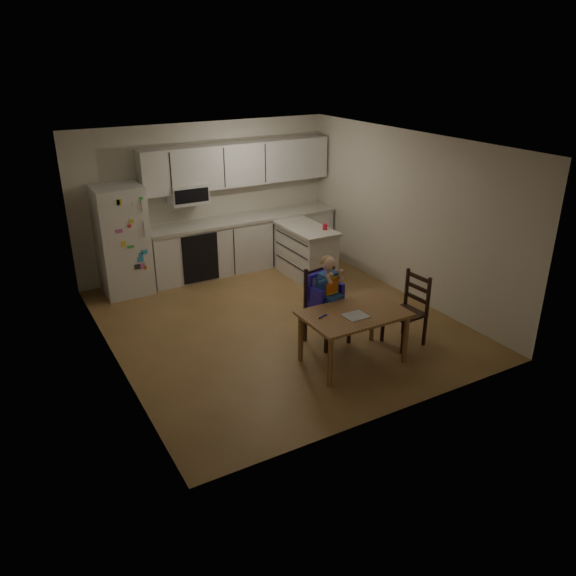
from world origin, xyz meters
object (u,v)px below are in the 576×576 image
Objects in this scene: refrigerator at (122,241)px; red_cup at (325,227)px; kitchen_island at (306,252)px; chair_booster at (326,290)px; chair_side at (411,304)px; dining_table at (354,319)px.

refrigerator is 3.20m from red_cup.
refrigerator is 2.96m from kitchen_island.
refrigerator is 3.46m from chair_booster.
red_cup is 2.15m from chair_booster.
refrigerator is 17.68× the size of red_cup.
chair_booster is at bearing -122.73° from red_cup.
dining_table is at bearing -90.30° from chair_side.
chair_booster is at bearing 90.78° from dining_table.
chair_side is at bearing -94.92° from red_cup.
red_cup reaches higher than kitchen_island.
refrigerator is 1.44× the size of kitchen_island.
red_cup is 2.70m from dining_table.
chair_booster reaches higher than kitchen_island.
refrigerator is 1.42× the size of chair_booster.
chair_side reaches higher than dining_table.
red_cup is 0.08× the size of chair_booster.
red_cup is 0.08× the size of dining_table.
refrigerator reaches higher than chair_booster.
dining_table is at bearing -115.39° from red_cup.
dining_table is at bearing -109.69° from kitchen_island.
dining_table is (-1.15, -2.42, -0.35)m from red_cup.
red_cup is (0.18, -0.27, 0.48)m from kitchen_island.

